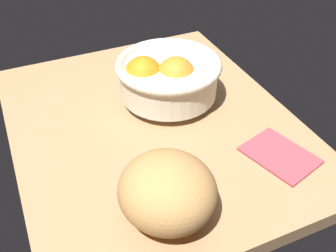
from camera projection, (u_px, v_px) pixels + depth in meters
ground_plane at (153, 128)px, 80.16cm from camera, size 65.06×53.69×3.00cm
fruit_bowl at (167, 76)px, 81.28cm from camera, size 21.46×21.46×10.71cm
bread_loaf at (167, 191)px, 58.19cm from camera, size 18.17×17.69×10.31cm
napkin_folded at (280, 154)px, 71.13cm from camera, size 14.33×12.18×0.99cm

